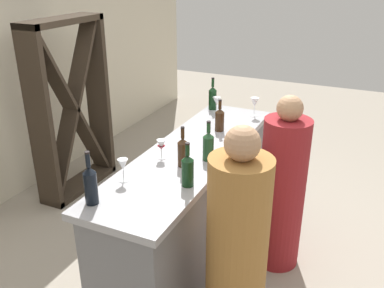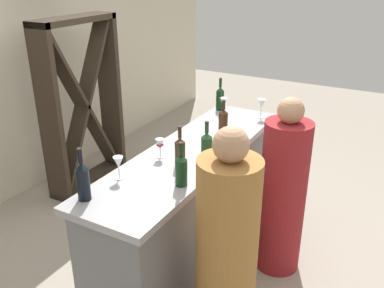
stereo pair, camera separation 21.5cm
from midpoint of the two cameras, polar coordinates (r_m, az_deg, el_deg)
The scene contains 15 objects.
ground_plane at distance 3.71m, azimuth 1.72°, elevation -14.96°, with size 12.00×12.00×0.00m, color #9E9384.
bar_counter at distance 3.42m, azimuth 1.82°, elevation -8.38°, with size 2.22×0.61×0.99m.
wine_rack at distance 4.57m, azimuth -13.35°, elevation 5.05°, with size 0.97×0.28×1.82m.
wine_bottle_leftmost_near_black at distance 2.54m, azimuth -12.28°, elevation -4.89°, with size 0.08×0.08×0.34m.
wine_bottle_second_left_dark_green at distance 2.65m, azimuth 0.84°, elevation -3.50°, with size 0.08×0.08×0.30m.
wine_bottle_center_amber_brown at distance 2.90m, azimuth 0.47°, elevation -0.98°, with size 0.07×0.07×0.29m.
wine_bottle_second_right_olive_green at distance 2.99m, azimuth 4.05°, elevation -0.29°, with size 0.08×0.08×0.30m.
wine_bottle_rightmost_amber_brown at distance 3.52m, azimuth 6.01°, elevation 3.27°, with size 0.08×0.08×0.27m.
wine_bottle_far_right_dark_green at distance 4.06m, azimuth 5.36°, elevation 6.24°, with size 0.08×0.08×0.31m.
wine_glass_near_left at distance 3.89m, azimuth 10.99°, elevation 5.30°, with size 0.08×0.08×0.18m.
wine_glass_near_center at distance 3.03m, azimuth -2.36°, elevation -0.13°, with size 0.07×0.07×0.15m.
wine_glass_near_right at distance 3.97m, azimuth 5.86°, elevation 5.67°, with size 0.07×0.07×0.15m.
wine_glass_far_left at distance 2.75m, azimuth -7.78°, elevation -2.64°, with size 0.07×0.07×0.16m.
person_left_guest at distance 2.62m, azimuth 7.13°, elevation -14.76°, with size 0.47×0.47×1.52m.
person_center_guest at distance 3.36m, azimuth 14.02°, elevation -6.71°, with size 0.41×0.41×1.44m.
Camera 2 is at (-2.54, -1.42, 2.31)m, focal length 39.24 mm.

